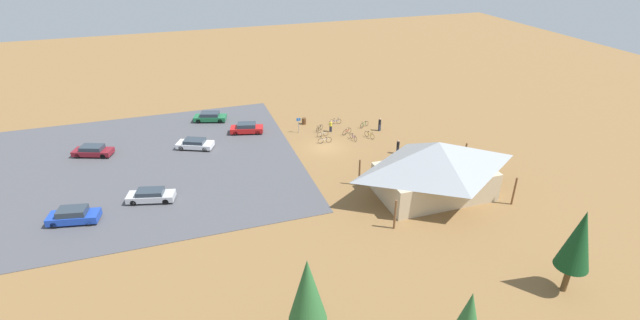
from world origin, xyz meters
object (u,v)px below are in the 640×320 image
at_px(pine_west, 579,240).
at_px(bicycle_black_lone_west, 320,128).
at_px(visitor_near_lot, 398,146).
at_px(bicycle_orange_front_row, 418,149).
at_px(bicycle_teal_yard_right, 414,154).
at_px(bicycle_yellow_near_porch, 369,135).
at_px(car_white_front_row, 195,144).
at_px(pine_east, 307,291).
at_px(car_red_by_curb, 247,128).
at_px(visitor_at_bikes, 380,124).
at_px(car_maroon_back_corner, 93,151).
at_px(bicycle_red_mid_cluster, 347,132).
at_px(trash_bin, 304,121).
at_px(bicycle_purple_back_row, 353,137).
at_px(bicycle_green_near_sign, 364,124).
at_px(visitor_crossing_yard, 331,126).
at_px(car_blue_second_row, 73,216).
at_px(car_green_near_entry, 210,117).
at_px(bicycle_blue_edge_north, 335,122).
at_px(car_silver_inner_stall, 151,195).
at_px(bicycle_silver_lone_east, 325,140).
at_px(bicycle_white_yard_left, 323,134).
at_px(lot_sign, 299,123).
at_px(bike_pavilion, 436,166).

height_order(pine_west, bicycle_black_lone_west, pine_west).
bearing_deg(visitor_near_lot, bicycle_orange_front_row, 174.03).
bearing_deg(bicycle_teal_yard_right, bicycle_yellow_near_porch, -67.29).
relative_size(bicycle_teal_yard_right, car_white_front_row, 0.26).
xyz_separation_m(pine_east, car_red_by_curb, (-2.46, -36.31, -4.09)).
bearing_deg(bicycle_yellow_near_porch, visitor_at_bikes, -142.03).
height_order(pine_east, car_maroon_back_corner, pine_east).
xyz_separation_m(bicycle_red_mid_cluster, bicycle_yellow_near_porch, (-2.41, 1.99, 0.00)).
distance_m(trash_bin, bicycle_purple_back_row, 8.56).
bearing_deg(bicycle_purple_back_row, bicycle_green_near_sign, -131.01).
bearing_deg(trash_bin, bicycle_purple_back_row, 122.55).
distance_m(trash_bin, bicycle_yellow_near_porch, 9.99).
bearing_deg(visitor_near_lot, pine_west, 92.85).
bearing_deg(visitor_crossing_yard, bicycle_black_lone_west, -26.04).
xyz_separation_m(bicycle_green_near_sign, bicycle_black_lone_west, (6.34, -0.68, 0.00)).
xyz_separation_m(bicycle_yellow_near_porch, visitor_near_lot, (-1.40, 5.38, 0.55)).
relative_size(car_blue_second_row, car_green_near_entry, 0.99).
height_order(bicycle_blue_edge_north, car_maroon_back_corner, car_maroon_back_corner).
relative_size(bicycle_green_near_sign, car_green_near_entry, 0.33).
relative_size(pine_west, car_maroon_back_corner, 1.47).
bearing_deg(visitor_crossing_yard, visitor_at_bikes, 164.59).
bearing_deg(car_red_by_curb, bicycle_blue_edge_north, 176.64).
xyz_separation_m(car_silver_inner_stall, car_blue_second_row, (6.92, 1.63, 0.08)).
bearing_deg(bicycle_green_near_sign, car_maroon_back_corner, -3.46).
xyz_separation_m(bicycle_teal_yard_right, visitor_at_bikes, (0.58, -8.60, 0.62)).
bearing_deg(car_silver_inner_stall, car_white_front_row, -115.09).
xyz_separation_m(car_maroon_back_corner, visitor_crossing_yard, (-29.94, 2.11, 0.13)).
height_order(trash_bin, car_white_front_row, car_white_front_row).
relative_size(bicycle_teal_yard_right, car_green_near_entry, 0.26).
relative_size(pine_west, car_white_front_row, 1.49).
xyz_separation_m(pine_east, bicycle_silver_lone_east, (-11.44, -30.05, -4.44)).
relative_size(bicycle_silver_lone_east, bicycle_teal_yard_right, 1.47).
bearing_deg(car_red_by_curb, car_white_front_row, 21.24).
distance_m(bicycle_silver_lone_east, bicycle_white_yard_left, 2.01).
relative_size(lot_sign, bicycle_purple_back_row, 1.30).
height_order(car_silver_inner_stall, car_white_front_row, car_silver_inner_stall).
relative_size(bike_pavilion, bicycle_black_lone_west, 9.72).
distance_m(bicycle_blue_edge_north, car_red_by_curb, 12.48).
bearing_deg(bicycle_green_near_sign, pine_west, 93.13).
xyz_separation_m(bike_pavilion, car_silver_inner_stall, (27.93, -7.78, -2.63)).
xyz_separation_m(bicycle_teal_yard_right, car_maroon_back_corner, (36.97, -12.49, 0.37)).
height_order(bicycle_teal_yard_right, visitor_crossing_yard, visitor_crossing_yard).
distance_m(bicycle_green_near_sign, visitor_near_lot, 8.97).
height_order(bicycle_purple_back_row, bicycle_blue_edge_north, bicycle_blue_edge_north).
height_order(lot_sign, bicycle_white_yard_left, lot_sign).
relative_size(pine_east, visitor_at_bikes, 3.95).
distance_m(bicycle_teal_yard_right, car_blue_second_row, 37.29).
height_order(bicycle_purple_back_row, car_green_near_entry, car_green_near_entry).
relative_size(pine_east, car_silver_inner_stall, 1.46).
height_order(bike_pavilion, visitor_near_lot, bike_pavilion).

